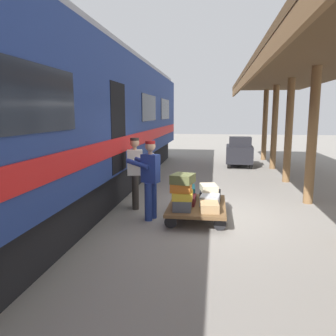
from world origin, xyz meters
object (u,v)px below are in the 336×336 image
suitcase_orange_carryall (181,187)px  suitcase_teal_softside (187,192)px  suitcase_maroon_trunk (185,200)px  porter_in_overalls (150,177)px  suitcase_slate_roller (182,204)px  train_car (56,123)px  suitcase_gray_aluminum (210,200)px  suitcase_olive_duffel (183,179)px  baggage_tug (239,152)px  luggage_cart (197,206)px  suitcase_black_hardshell (210,195)px  suitcase_yellow_case (183,195)px  suitcase_tan_vintage (209,207)px  suitcase_cream_canvas (209,188)px  porter_by_door (136,171)px

suitcase_orange_carryall → suitcase_teal_softside: bearing=-91.8°
suitcase_orange_carryall → suitcase_maroon_trunk: bearing=-93.6°
porter_in_overalls → suitcase_slate_roller: bearing=158.8°
train_car → suitcase_orange_carryall: (-3.00, 0.77, -1.27)m
suitcase_gray_aluminum → suitcase_olive_duffel: suitcase_olive_duffel is taller
suitcase_teal_softside → baggage_tug: (-1.66, -6.93, 0.17)m
luggage_cart → suitcase_black_hardshell: (-0.27, -0.49, 0.14)m
suitcase_black_hardshell → porter_in_overalls: porter_in_overalls is taller
suitcase_slate_roller → suitcase_olive_duffel: suitcase_olive_duffel is taller
luggage_cart → suitcase_teal_softside: size_ratio=3.30×
luggage_cart → train_car: bearing=-4.8°
suitcase_teal_softside → suitcase_yellow_case: (-0.00, 0.98, 0.17)m
suitcase_tan_vintage → suitcase_maroon_trunk: bearing=-41.9°
suitcase_black_hardshell → suitcase_cream_canvas: (0.04, 0.01, 0.17)m
suitcase_maroon_trunk → suitcase_slate_roller: suitcase_slate_roller is taller
porter_by_door → suitcase_teal_softside: bearing=176.0°
suitcase_teal_softside → suitcase_orange_carryall: 1.04m
suitcase_gray_aluminum → porter_in_overalls: 1.39m
suitcase_teal_softside → suitcase_yellow_case: 0.99m
train_car → suitcase_gray_aluminum: bearing=175.6°
suitcase_maroon_trunk → suitcase_olive_duffel: bearing=90.4°
suitcase_teal_softside → suitcase_black_hardshell: suitcase_teal_softside is taller
suitcase_tan_vintage → porter_by_door: porter_by_door is taller
luggage_cart → suitcase_cream_canvas: size_ratio=3.47×
suitcase_orange_carryall → train_car: bearing=-14.3°
suitcase_cream_canvas → suitcase_tan_vintage: bearing=92.1°
suitcase_tan_vintage → porter_by_door: bearing=-31.1°
suitcase_teal_softside → porter_by_door: (1.23, -0.09, 0.47)m
suitcase_slate_roller → suitcase_olive_duffel: 0.54m
suitcase_orange_carryall → suitcase_gray_aluminum: bearing=-139.9°
suitcase_gray_aluminum → suitcase_black_hardshell: suitcase_gray_aluminum is taller
train_car → suitcase_teal_softside: bearing=-175.9°
suitcase_cream_canvas → suitcase_olive_duffel: (0.51, 0.96, 0.39)m
suitcase_black_hardshell → suitcase_yellow_case: bearing=60.7°
suitcase_tan_vintage → suitcase_orange_carryall: (0.58, -0.00, 0.38)m
suitcase_olive_duffel → baggage_tug: (-1.66, -7.91, -0.34)m
train_car → suitcase_yellow_case: bearing=165.9°
train_car → suitcase_cream_canvas: train_car is taller
suitcase_black_hardshell → suitcase_orange_carryall: bearing=59.4°
suitcase_olive_duffel → porter_in_overalls: size_ratio=0.28×
luggage_cart → suitcase_tan_vintage: 0.58m
luggage_cart → suitcase_olive_duffel: (0.27, 0.49, 0.70)m
train_car → porter_by_door: train_car is taller
suitcase_black_hardshell → porter_in_overalls: bearing=28.7°
suitcase_tan_vintage → suitcase_gray_aluminum: bearing=-90.0°
suitcase_black_hardshell → porter_in_overalls: size_ratio=0.27×
porter_by_door → porter_in_overalls: bearing=122.0°
luggage_cart → suitcase_olive_duffel: bearing=60.9°
suitcase_gray_aluminum → porter_in_overalls: (1.28, 0.21, 0.50)m
luggage_cart → porter_by_door: size_ratio=1.05×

